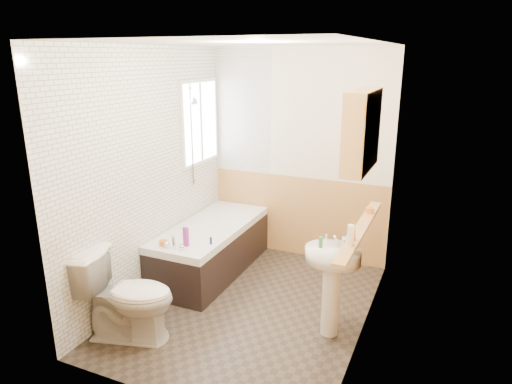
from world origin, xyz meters
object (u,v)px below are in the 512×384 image
at_px(bathtub, 211,247).
at_px(medicine_cabinet, 362,131).
at_px(pine_shelf, 360,229).
at_px(sink, 332,274).
at_px(toilet, 128,296).

bearing_deg(bathtub, medicine_cabinet, -20.98).
bearing_deg(pine_shelf, bathtub, 161.86).
relative_size(sink, medicine_cabinet, 1.37).
height_order(toilet, pine_shelf, pine_shelf).
relative_size(bathtub, medicine_cabinet, 2.44).
relative_size(sink, pine_shelf, 0.61).
bearing_deg(toilet, medicine_cabinet, -81.73).
height_order(sink, medicine_cabinet, medicine_cabinet).
height_order(sink, pine_shelf, pine_shelf).
xyz_separation_m(sink, medicine_cabinet, (0.17, -0.00, 1.25)).
bearing_deg(sink, pine_shelf, 28.30).
relative_size(bathtub, sink, 1.79).
bearing_deg(toilet, pine_shelf, -79.72).
bearing_deg(medicine_cabinet, bathtub, 159.02).
relative_size(toilet, medicine_cabinet, 1.19).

